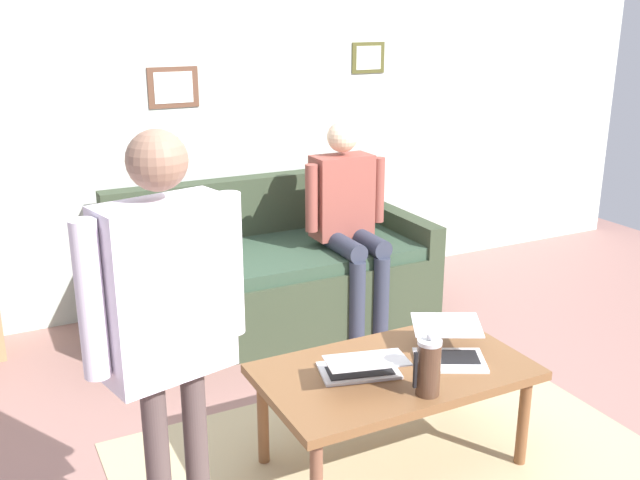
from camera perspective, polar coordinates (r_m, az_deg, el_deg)
The scene contains 10 objects.
ground_plane at distance 3.45m, azimuth 6.60°, elevation -16.24°, with size 7.68×7.68×0.00m, color #966A62.
area_rug at distance 3.30m, azimuth 6.65°, elevation -17.88°, with size 2.31×1.68×0.01m, color tan.
back_wall at distance 4.88m, azimuth -7.34°, elevation 10.83°, with size 7.04×0.11×2.70m.
couch at distance 4.63m, azimuth -3.76°, elevation -2.79°, with size 1.96×0.90×0.88m.
coffee_table at distance 3.16m, azimuth 5.91°, elevation -10.81°, with size 1.15×0.66×0.47m.
laptop_left at distance 3.04m, azimuth 3.30°, elevation -10.00°, with size 0.40×0.38×0.12m.
laptop_center at distance 3.23m, azimuth 10.14°, elevation -8.37°, with size 0.42×0.44×0.13m.
french_press at distance 2.90m, azimuth 8.57°, elevation -9.90°, with size 0.12×0.10×0.26m.
person_standing at distance 2.32m, azimuth -11.98°, elevation -5.53°, with size 0.57×0.27×1.59m.
person_seated at distance 4.48m, azimuth 2.23°, elevation 2.23°, with size 0.55×0.51×1.28m.
Camera 1 is at (1.62, 2.37, 1.92)m, focal length 40.45 mm.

